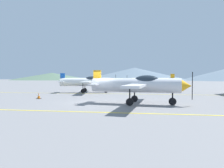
% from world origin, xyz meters
% --- Properties ---
extents(ground_plane, '(400.00, 400.00, 0.00)m').
position_xyz_m(ground_plane, '(0.00, 0.00, 0.00)').
color(ground_plane, slate).
extents(apron_line_near, '(80.00, 0.16, 0.01)m').
position_xyz_m(apron_line_near, '(0.00, -4.18, 0.01)').
color(apron_line_near, yellow).
rests_on(apron_line_near, ground_plane).
extents(apron_line_far, '(80.00, 0.16, 0.01)m').
position_xyz_m(apron_line_far, '(0.00, 8.82, 0.01)').
color(apron_line_far, yellow).
rests_on(apron_line_far, ground_plane).
extents(airplane_near, '(7.71, 8.85, 2.64)m').
position_xyz_m(airplane_near, '(3.50, -0.19, 1.49)').
color(airplane_near, silver).
rests_on(airplane_near, ground_plane).
extents(airplane_mid, '(7.72, 8.84, 2.64)m').
position_xyz_m(airplane_mid, '(-3.53, 10.52, 1.49)').
color(airplane_mid, white).
rests_on(airplane_mid, ground_plane).
extents(airplane_far, '(7.63, 8.80, 2.64)m').
position_xyz_m(airplane_far, '(5.25, 16.80, 1.49)').
color(airplane_far, silver).
rests_on(airplane_far, ground_plane).
extents(car_sedan, '(4.46, 4.13, 1.62)m').
position_xyz_m(car_sedan, '(0.18, 27.04, 0.84)').
color(car_sedan, white).
rests_on(car_sedan, ground_plane).
extents(traffic_cone_front, '(0.36, 0.36, 0.59)m').
position_xyz_m(traffic_cone_front, '(-6.07, 2.21, 0.29)').
color(traffic_cone_front, black).
rests_on(traffic_cone_front, ground_plane).
extents(hill_left, '(70.32, 70.32, 6.32)m').
position_xyz_m(hill_left, '(-74.61, 148.67, 3.16)').
color(hill_left, '#4C6651').
rests_on(hill_left, ground_plane).
extents(hill_centerleft, '(83.28, 83.28, 9.84)m').
position_xyz_m(hill_centerleft, '(-1.51, 139.28, 4.92)').
color(hill_centerleft, slate).
rests_on(hill_centerleft, ground_plane).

